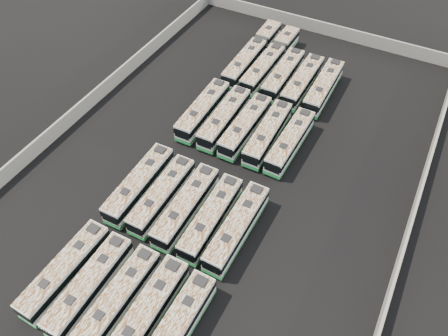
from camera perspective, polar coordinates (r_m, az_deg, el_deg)
ground at (r=54.25m, az=-0.33°, el=-0.46°), size 140.00×140.00×0.00m
perimeter_wall at (r=53.43m, az=-0.34°, el=0.32°), size 45.20×73.20×2.20m
bus_front_far_left at (r=47.21m, az=-19.99°, el=-12.47°), size 2.59×11.13×3.12m
bus_front_left at (r=45.65m, az=-17.10°, el=-14.43°), size 2.49×11.12×3.12m
bus_front_center at (r=44.29m, az=-13.66°, el=-16.32°), size 2.40×11.07×3.11m
bus_front_right at (r=43.08m, az=-10.09°, el=-18.25°), size 2.52×11.47×3.23m
bus_front_far_right at (r=42.15m, az=-6.46°, el=-20.35°), size 2.42×11.30×3.18m
bus_midfront_far_left at (r=51.71m, az=-10.98°, el=-2.10°), size 2.63×11.44×3.21m
bus_midfront_left at (r=50.30m, az=-8.08°, el=-3.56°), size 2.42×11.00×3.09m
bus_midfront_center at (r=48.98m, az=-4.98°, el=-5.03°), size 2.53×11.26×3.16m
bus_midfront_right at (r=47.93m, az=-1.69°, el=-6.51°), size 2.55×11.15×3.13m
bus_midfront_far_right at (r=47.14m, az=1.69°, el=-7.81°), size 2.47×11.36×3.20m
bus_midback_far_left at (r=60.10m, az=-2.76°, el=7.53°), size 2.64×11.47×3.22m
bus_midback_left at (r=58.83m, az=0.04°, el=6.52°), size 2.61×11.42×3.21m
bus_midback_center at (r=57.77m, az=2.79°, el=5.49°), size 2.49×11.29×3.17m
bus_midback_right at (r=56.95m, az=5.73°, el=4.50°), size 2.67×11.27×3.16m
bus_midback_far_right at (r=56.27m, az=8.61°, el=3.43°), size 2.53×11.07×3.11m
bus_back_far_left at (r=71.21m, az=3.75°, el=14.69°), size 2.55×17.31×3.13m
bus_back_left at (r=70.08m, az=6.13°, el=13.89°), size 2.57×17.18×3.11m
bus_back_center at (r=66.97m, az=7.72°, el=11.95°), size 2.50×11.37×3.20m
bus_back_right at (r=66.03m, az=10.19°, el=11.02°), size 2.48×11.40×3.21m
bus_back_far_right at (r=65.56m, az=12.85°, el=10.23°), size 2.53×11.43×3.21m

